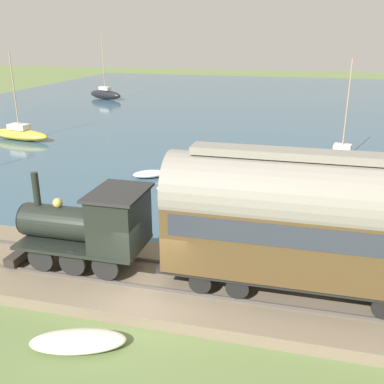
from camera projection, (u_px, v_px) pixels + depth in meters
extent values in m
plane|color=#607542|center=(149.00, 308.00, 14.96)|extent=(200.00, 200.00, 0.00)
cube|color=#38566B|center=(270.00, 107.00, 55.30)|extent=(80.00, 80.00, 0.01)
cube|color=#756651|center=(162.00, 281.00, 16.18)|extent=(5.02, 56.00, 0.41)
cube|color=#4C4742|center=(154.00, 288.00, 15.26)|extent=(0.07, 54.88, 0.12)
cube|color=#4C4742|center=(170.00, 263.00, 16.93)|extent=(0.07, 54.88, 0.12)
cylinder|color=black|center=(105.00, 267.00, 15.48)|extent=(0.12, 0.99, 0.99)
cylinder|color=black|center=(126.00, 244.00, 17.16)|extent=(0.12, 0.99, 0.99)
cylinder|color=black|center=(72.00, 263.00, 15.78)|extent=(0.12, 0.99, 0.99)
cylinder|color=black|center=(96.00, 241.00, 17.45)|extent=(0.12, 0.99, 0.99)
cylinder|color=black|center=(41.00, 259.00, 16.07)|extent=(0.12, 0.99, 0.99)
cylinder|color=black|center=(67.00, 237.00, 17.74)|extent=(0.12, 0.99, 0.99)
cube|color=black|center=(84.00, 241.00, 16.48)|extent=(2.34, 4.55, 0.12)
cylinder|color=black|center=(60.00, 222.00, 16.46)|extent=(1.23, 2.73, 1.23)
cylinder|color=black|center=(26.00, 218.00, 16.79)|extent=(1.17, 0.08, 1.17)
cylinder|color=black|center=(36.00, 189.00, 16.24)|extent=(0.25, 0.25, 1.23)
sphere|color=tan|center=(58.00, 203.00, 16.21)|extent=(0.36, 0.36, 0.36)
cube|color=black|center=(120.00, 220.00, 15.79)|extent=(2.24, 1.59, 1.93)
cube|color=#282828|center=(118.00, 193.00, 15.45)|extent=(2.44, 1.83, 0.10)
cube|color=#2D2823|center=(26.00, 251.00, 17.31)|extent=(2.14, 0.44, 0.32)
cylinder|color=black|center=(384.00, 308.00, 13.40)|extent=(0.12, 0.76, 0.76)
cylinder|color=black|center=(377.00, 277.00, 15.08)|extent=(0.12, 0.76, 0.76)
cylinder|color=black|center=(237.00, 288.00, 14.44)|extent=(0.12, 0.76, 0.76)
cylinder|color=black|center=(245.00, 261.00, 16.12)|extent=(0.12, 0.76, 0.76)
cylinder|color=black|center=(200.00, 283.00, 14.73)|extent=(0.12, 0.76, 0.76)
cylinder|color=black|center=(212.00, 257.00, 16.41)|extent=(0.12, 0.76, 0.76)
cube|color=black|center=(309.00, 274.00, 14.66)|extent=(2.14, 9.85, 0.16)
cube|color=#4C381E|center=(313.00, 237.00, 14.20)|extent=(2.37, 9.46, 2.55)
cube|color=#2D333D|center=(314.00, 224.00, 14.05)|extent=(2.40, 8.87, 0.71)
cylinder|color=gray|center=(317.00, 199.00, 13.77)|extent=(2.49, 9.46, 2.49)
cube|color=gray|center=(321.00, 156.00, 13.31)|extent=(0.83, 7.88, 0.24)
ellipsoid|color=#335199|center=(341.00, 156.00, 31.60)|extent=(2.21, 4.08, 0.82)
cylinder|color=#9E8460|center=(347.00, 106.00, 30.41)|extent=(0.10, 0.10, 6.26)
cube|color=silver|center=(342.00, 148.00, 31.39)|extent=(1.10, 1.31, 0.45)
ellipsoid|color=black|center=(105.00, 95.00, 61.31)|extent=(3.07, 5.59, 1.23)
cylinder|color=#9E8460|center=(103.00, 61.00, 59.82)|extent=(0.10, 0.10, 7.66)
cube|color=silver|center=(105.00, 88.00, 61.03)|extent=(1.29, 1.81, 0.45)
ellipsoid|color=gold|center=(20.00, 135.00, 38.17)|extent=(2.44, 5.97, 0.90)
cylinder|color=#9E8460|center=(14.00, 92.00, 36.97)|extent=(0.10, 0.10, 6.26)
cube|color=silver|center=(19.00, 127.00, 37.95)|extent=(1.21, 1.86, 0.45)
ellipsoid|color=beige|center=(193.00, 219.00, 21.47)|extent=(2.05, 2.68, 0.43)
ellipsoid|color=beige|center=(182.00, 186.00, 25.88)|extent=(2.14, 2.98, 0.56)
ellipsoid|color=beige|center=(150.00, 174.00, 28.38)|extent=(1.99, 2.36, 0.43)
ellipsoid|color=beige|center=(78.00, 341.00, 13.01)|extent=(1.88, 3.00, 0.44)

